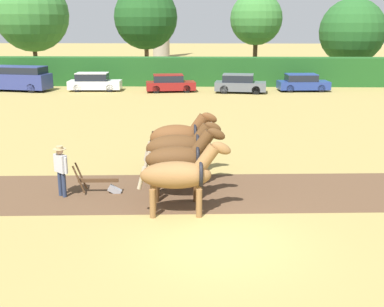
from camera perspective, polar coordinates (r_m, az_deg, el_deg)
The scene contains 19 objects.
ground_plane at distance 12.89m, azimuth 3.59°, elevation -10.45°, with size 240.00×240.00×0.00m, color #998447.
plowed_furrow_strip at distance 16.94m, azimuth -15.85°, elevation -4.55°, with size 27.25×3.90×0.01m, color brown.
hedgerow at distance 44.13m, azimuth 2.24°, elevation 9.69°, with size 58.41×1.97×2.51m, color #1E511E.
tree_far_left at distance 53.58m, azimuth -18.45°, elevation 15.33°, with size 7.44×7.44×10.01m.
tree_left at distance 50.98m, azimuth -5.50°, elevation 15.76°, with size 6.44×6.44×9.25m.
tree_center_left at distance 49.06m, azimuth 7.63°, elevation 15.54°, with size 5.09×5.09×8.44m.
tree_center at distance 52.58m, azimuth 18.46°, elevation 13.55°, with size 6.58×6.58×7.94m.
draft_horse_lead_left at distance 14.18m, azimuth -1.44°, elevation -2.52°, with size 2.84×0.97×2.32m.
draft_horse_lead_right at distance 15.38m, azimuth -1.45°, elevation -0.66°, with size 2.71×0.97×2.45m.
draft_horse_trail_left at distance 16.60m, azimuth -1.51°, elevation 0.62°, with size 2.75×1.11×2.39m.
draft_horse_trail_right at distance 17.83m, azimuth -1.51°, elevation 1.89°, with size 2.64×1.12×2.47m.
plow at distance 16.52m, azimuth -10.61°, elevation -3.58°, with size 1.60×0.48×1.13m.
farmer_at_plow at distance 16.31m, azimuth -15.29°, elevation -1.56°, with size 0.53×0.47×1.72m.
farmer_beside_team at distance 19.27m, azimuth -1.10°, elevation 1.29°, with size 0.40×0.61×1.60m.
parked_van at distance 43.06m, azimuth -19.87°, elevation 8.41°, with size 5.49×2.86×2.06m.
parked_car_left at distance 41.44m, azimuth -11.52°, elevation 8.29°, with size 4.38×1.84×1.51m.
parked_car_center_left at distance 40.11m, azimuth -2.63°, elevation 8.30°, with size 4.22×2.26×1.43m.
parked_car_center at distance 39.68m, azimuth 5.68°, elevation 8.23°, with size 4.28×2.22×1.51m.
parked_car_center_right at distance 41.50m, azimuth 12.98°, elevation 8.17°, with size 4.28×2.09×1.43m.
Camera 1 is at (-0.47, -11.60, 5.60)m, focal length 45.00 mm.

